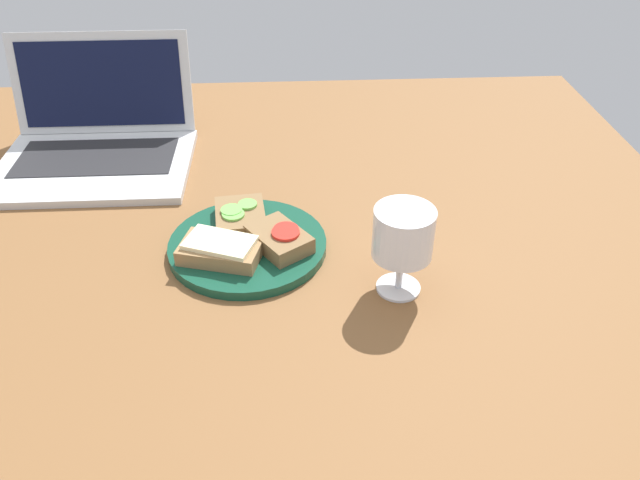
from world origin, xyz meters
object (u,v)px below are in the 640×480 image
(plate, at_px, (248,245))
(sandwich_with_tomato, at_px, (280,238))
(sandwich_with_cheese, at_px, (221,248))
(wine_glass, at_px, (403,237))
(laptop, at_px, (97,139))
(sandwich_with_cucumber, at_px, (240,217))

(plate, height_order, sandwich_with_tomato, sandwich_with_tomato)
(plate, relative_size, sandwich_with_cheese, 1.85)
(sandwich_with_cheese, height_order, wine_glass, wine_glass)
(sandwich_with_cheese, distance_m, laptop, 0.42)
(sandwich_with_cucumber, bearing_deg, plate, -75.81)
(plate, relative_size, sandwich_with_tomato, 2.09)
(plate, bearing_deg, sandwich_with_tomato, -16.14)
(plate, bearing_deg, sandwich_with_cucumber, 104.19)
(plate, xyz_separation_m, sandwich_with_tomato, (0.05, -0.01, 0.02))
(sandwich_with_cheese, xyz_separation_m, sandwich_with_tomato, (0.08, 0.02, -0.00))
(laptop, bearing_deg, sandwich_with_tomato, -43.65)
(plate, xyz_separation_m, sandwich_with_cucumber, (-0.01, 0.05, 0.02))
(sandwich_with_tomato, xyz_separation_m, wine_glass, (0.16, -0.09, 0.06))
(sandwich_with_tomato, bearing_deg, sandwich_with_cucumber, 134.31)
(sandwich_with_cucumber, height_order, wine_glass, wine_glass)
(plate, height_order, sandwich_with_cheese, sandwich_with_cheese)
(sandwich_with_tomato, relative_size, laptop, 0.33)
(sandwich_with_cheese, relative_size, sandwich_with_tomato, 1.13)
(laptop, bearing_deg, plate, -46.82)
(sandwich_with_tomato, distance_m, laptop, 0.46)
(sandwich_with_cheese, bearing_deg, sandwich_with_tomato, 13.50)
(sandwich_with_cheese, distance_m, sandwich_with_tomato, 0.09)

